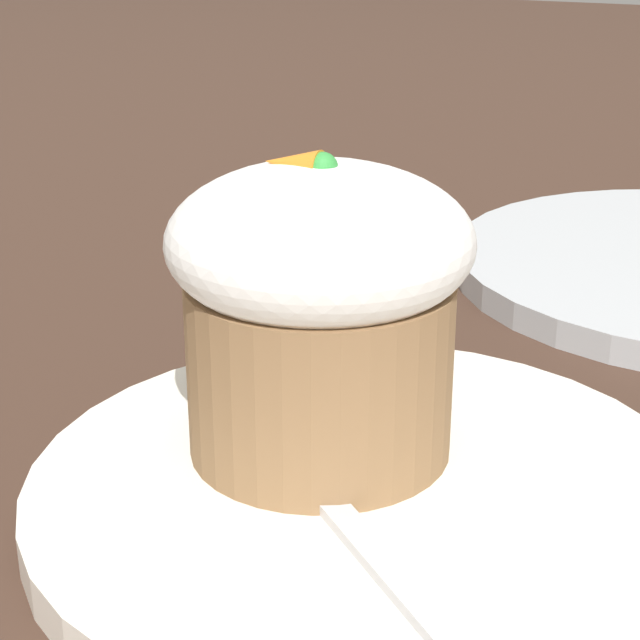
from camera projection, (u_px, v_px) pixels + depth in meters
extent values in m
plane|color=#3D281E|center=(366.00, 513.00, 0.39)|extent=(4.00, 4.00, 0.00)
cylinder|color=white|center=(366.00, 494.00, 0.39)|extent=(0.24, 0.24, 0.02)
cylinder|color=olive|center=(320.00, 366.00, 0.39)|extent=(0.10, 0.10, 0.07)
ellipsoid|color=white|center=(320.00, 241.00, 0.37)|extent=(0.11, 0.11, 0.05)
cone|color=orange|center=(292.00, 164.00, 0.37)|extent=(0.02, 0.01, 0.01)
sphere|color=green|center=(323.00, 168.00, 0.36)|extent=(0.01, 0.01, 0.01)
cube|color=silver|center=(377.00, 558.00, 0.33)|extent=(0.08, 0.07, 0.00)
ellipsoid|color=silver|center=(297.00, 462.00, 0.38)|extent=(0.06, 0.06, 0.01)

